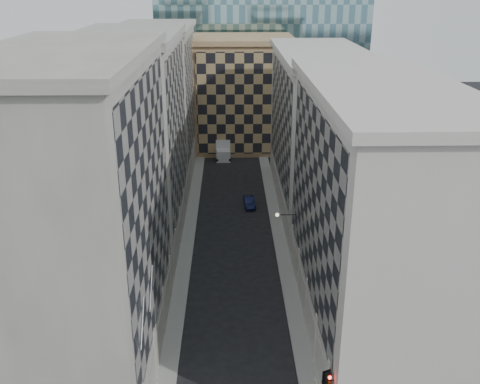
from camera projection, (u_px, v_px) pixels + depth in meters
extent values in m
cube|color=gray|center=(187.00, 243.00, 59.94)|extent=(1.50, 100.00, 0.15)
cube|color=gray|center=(280.00, 242.00, 60.15)|extent=(1.50, 100.00, 0.15)
cube|color=gray|center=(82.00, 224.00, 37.94)|extent=(10.00, 22.00, 23.00)
cube|color=gray|center=(149.00, 204.00, 37.48)|extent=(0.25, 19.36, 18.00)
cube|color=gray|center=(157.00, 338.00, 41.72)|extent=(0.45, 21.12, 3.20)
cube|color=gray|center=(61.00, 53.00, 33.54)|extent=(10.80, 22.80, 0.70)
cylinder|color=gray|center=(150.00, 355.00, 38.94)|extent=(0.90, 0.90, 4.40)
cylinder|color=gray|center=(159.00, 311.00, 44.04)|extent=(0.90, 0.90, 4.40)
cylinder|color=gray|center=(166.00, 277.00, 49.15)|extent=(0.90, 0.90, 4.40)
cube|color=#99978E|center=(133.00, 142.00, 58.55)|extent=(10.00, 22.00, 22.00)
cube|color=gray|center=(177.00, 129.00, 58.09)|extent=(0.25, 19.36, 17.00)
cube|color=#99978E|center=(180.00, 220.00, 62.14)|extent=(0.45, 21.12, 3.20)
cube|color=#99978E|center=(125.00, 35.00, 54.33)|extent=(10.80, 22.80, 0.70)
cylinder|color=#99978E|center=(172.00, 249.00, 54.25)|extent=(0.90, 0.90, 4.40)
cylinder|color=#99978E|center=(177.00, 225.00, 59.36)|extent=(0.90, 0.90, 4.40)
cylinder|color=#99978E|center=(181.00, 206.00, 64.46)|extent=(0.90, 0.90, 4.40)
cylinder|color=#99978E|center=(184.00, 189.00, 69.57)|extent=(0.90, 0.90, 4.40)
cube|color=gray|center=(158.00, 103.00, 79.15)|extent=(10.00, 22.00, 21.00)
cube|color=gray|center=(190.00, 93.00, 78.70)|extent=(0.25, 19.36, 16.00)
cube|color=gray|center=(192.00, 160.00, 82.56)|extent=(0.45, 21.12, 3.20)
cube|color=gray|center=(153.00, 27.00, 75.12)|extent=(10.80, 22.80, 0.70)
cylinder|color=gray|center=(187.00, 175.00, 74.67)|extent=(0.90, 0.90, 4.40)
cylinder|color=gray|center=(190.00, 162.00, 79.78)|extent=(0.90, 0.90, 4.40)
cylinder|color=gray|center=(192.00, 151.00, 84.88)|extent=(0.90, 0.90, 4.40)
cylinder|color=gray|center=(194.00, 141.00, 89.99)|extent=(0.90, 0.90, 4.40)
cube|color=beige|center=(373.00, 217.00, 42.66)|extent=(10.00, 26.00, 20.00)
cube|color=gray|center=(313.00, 200.00, 42.00)|extent=(0.25, 22.88, 15.00)
cube|color=beige|center=(308.00, 307.00, 45.68)|extent=(0.45, 24.96, 3.20)
cube|color=beige|center=(386.00, 87.00, 38.81)|extent=(10.80, 26.80, 0.70)
cylinder|color=beige|center=(320.00, 339.00, 40.63)|extent=(0.90, 0.90, 4.40)
cylinder|color=beige|center=(310.00, 301.00, 45.46)|extent=(0.90, 0.90, 4.40)
cylinder|color=beige|center=(302.00, 270.00, 50.29)|extent=(0.90, 0.90, 4.40)
cylinder|color=beige|center=(296.00, 244.00, 55.11)|extent=(0.90, 0.90, 4.40)
cube|color=beige|center=(319.00, 133.00, 67.90)|extent=(10.00, 28.00, 19.00)
cube|color=gray|center=(281.00, 121.00, 67.25)|extent=(0.25, 24.64, 14.00)
cube|color=beige|center=(280.00, 191.00, 70.74)|extent=(0.45, 26.88, 3.20)
cube|color=beige|center=(323.00, 53.00, 64.25)|extent=(10.80, 28.80, 0.70)
cube|color=#A27F55|center=(243.00, 95.00, 92.04)|extent=(16.00, 14.00, 18.00)
cube|color=tan|center=(244.00, 104.00, 85.45)|extent=(15.20, 0.25, 16.50)
cube|color=#A27F55|center=(243.00, 39.00, 88.55)|extent=(16.80, 14.80, 0.80)
cube|color=#2E2823|center=(231.00, 55.00, 103.14)|extent=(6.00, 6.00, 28.00)
cylinder|color=gray|center=(142.00, 323.00, 32.85)|extent=(0.10, 2.33, 2.33)
cylinder|color=gray|center=(151.00, 288.00, 36.56)|extent=(0.10, 2.33, 2.33)
cylinder|color=black|center=(286.00, 215.00, 52.30)|extent=(1.80, 0.08, 0.08)
sphere|color=#FFE5B2|center=(277.00, 215.00, 52.28)|extent=(0.36, 0.36, 0.36)
cube|color=black|center=(328.00, 381.00, 33.55)|extent=(0.46, 0.42, 1.19)
cube|color=black|center=(326.00, 379.00, 33.72)|extent=(0.57, 0.26, 1.35)
sphere|color=#FF0C07|center=(330.00, 378.00, 33.25)|extent=(0.22, 0.22, 0.22)
sphere|color=#331E05|center=(329.00, 383.00, 33.40)|extent=(0.22, 0.22, 0.22)
cube|color=silver|center=(223.00, 155.00, 87.13)|extent=(2.32, 2.52, 1.83)
cube|color=silver|center=(223.00, 147.00, 89.33)|extent=(2.47, 3.74, 3.15)
cylinder|color=black|center=(217.00, 160.00, 86.49)|extent=(0.34, 0.92, 0.91)
cylinder|color=black|center=(230.00, 159.00, 86.60)|extent=(0.34, 0.92, 0.91)
cylinder|color=black|center=(217.00, 151.00, 90.82)|extent=(0.34, 0.92, 0.91)
cylinder|color=black|center=(229.00, 151.00, 90.93)|extent=(0.34, 0.92, 0.91)
imported|color=#10163B|center=(249.00, 202.00, 69.67)|extent=(1.59, 3.79, 1.22)
cylinder|color=black|center=(327.00, 381.00, 33.57)|extent=(0.79, 0.13, 0.06)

